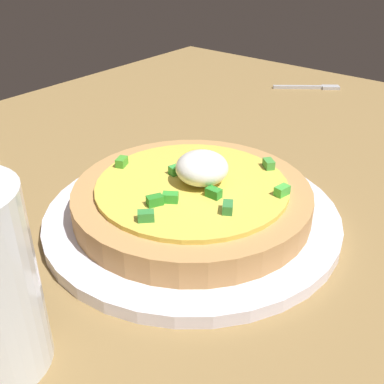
# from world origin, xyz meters

# --- Properties ---
(dining_table) EXTENTS (1.16, 0.67, 0.03)m
(dining_table) POSITION_xyz_m (0.00, 0.00, 0.02)
(dining_table) COLOR olive
(dining_table) RESTS_ON ground
(plate) EXTENTS (0.27, 0.27, 0.01)m
(plate) POSITION_xyz_m (0.03, -0.10, 0.04)
(plate) COLOR white
(plate) RESTS_ON dining_table
(pizza) EXTENTS (0.21, 0.21, 0.06)m
(pizza) POSITION_xyz_m (0.04, -0.10, 0.06)
(pizza) COLOR tan
(pizza) RESTS_ON plate
(fork) EXTENTS (0.07, 0.09, 0.01)m
(fork) POSITION_xyz_m (0.47, -0.01, 0.03)
(fork) COLOR #B7B7BC
(fork) RESTS_ON dining_table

